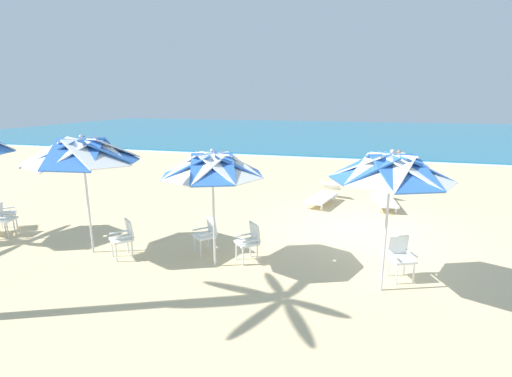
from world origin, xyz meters
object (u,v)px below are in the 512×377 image
plastic_chair_1 (207,233)px  beachgoer_seated (398,161)px  beach_umbrella_1 (212,166)px  beach_umbrella_0 (391,169)px  sun_lounger_0 (383,198)px  plastic_chair_0 (400,255)px  beach_umbrella_2 (83,152)px  plastic_chair_2 (249,240)px  plastic_chair_5 (3,212)px  plastic_chair_6 (2,217)px  sun_lounger_1 (323,195)px  plastic_chair_3 (124,236)px

plastic_chair_1 → beachgoer_seated: bearing=68.5°
beach_umbrella_1 → beach_umbrella_0: bearing=-2.3°
sun_lounger_0 → beach_umbrella_0: bearing=-92.7°
plastic_chair_0 → beach_umbrella_2: 7.13m
beach_umbrella_0 → beach_umbrella_2: beach_umbrella_2 is taller
plastic_chair_2 → plastic_chair_5: 7.16m
plastic_chair_6 → sun_lounger_1: (7.84, 5.45, -0.22)m
beach_umbrella_0 → plastic_chair_0: 1.98m
beach_umbrella_1 → plastic_chair_6: beach_umbrella_1 is taller
sun_lounger_0 → plastic_chair_0: bearing=-89.3°
plastic_chair_5 → beach_umbrella_2: bearing=-11.7°
beach_umbrella_2 → beachgoer_seated: (7.86, 14.02, -2.09)m
beach_umbrella_0 → plastic_chair_6: (-9.53, 0.40, -1.84)m
plastic_chair_1 → beachgoer_seated: size_ratio=0.94×
beach_umbrella_1 → plastic_chair_2: bearing=36.8°
plastic_chair_1 → plastic_chair_0: bearing=-1.9°
plastic_chair_3 → sun_lounger_0: plastic_chair_3 is taller
beach_umbrella_1 → plastic_chair_3: size_ratio=2.96×
plastic_chair_6 → beachgoer_seated: (10.91, 13.69, -0.20)m
plastic_chair_3 → beachgoer_seated: 15.68m
beach_umbrella_0 → sun_lounger_1: (-1.69, 5.84, -2.06)m
beachgoer_seated → plastic_chair_2: bearing=-107.2°
beach_umbrella_2 → plastic_chair_6: bearing=173.7°
plastic_chair_3 → plastic_chair_1: bearing=22.6°
plastic_chair_6 → sun_lounger_0: bearing=30.0°
plastic_chair_5 → beach_umbrella_1: bearing=-5.6°
plastic_chair_3 → plastic_chair_6: bearing=174.9°
beach_umbrella_0 → plastic_chair_5: beach_umbrella_0 is taller
beach_umbrella_1 → plastic_chair_3: bearing=-177.6°
sun_lounger_1 → beachgoer_seated: size_ratio=2.41×
plastic_chair_6 → sun_lounger_0: size_ratio=0.39×
beach_umbrella_0 → beachgoer_seated: size_ratio=2.91×
beach_umbrella_2 → sun_lounger_1: beach_umbrella_2 is taller
beach_umbrella_0 → plastic_chair_6: 9.72m
plastic_chair_2 → plastic_chair_3: size_ratio=1.00×
plastic_chair_0 → beach_umbrella_1: size_ratio=0.34×
beach_umbrella_1 → sun_lounger_1: beach_umbrella_1 is taller
plastic_chair_0 → beach_umbrella_1: 4.18m
beach_umbrella_2 → plastic_chair_6: 3.60m
plastic_chair_0 → plastic_chair_3: 5.98m
beach_umbrella_0 → beach_umbrella_1: 3.43m
plastic_chair_3 → beachgoer_seated: beachgoer_seated is taller
plastic_chair_5 → sun_lounger_0: (10.23, 5.29, -0.22)m
beach_umbrella_0 → plastic_chair_0: size_ratio=3.11×
beach_umbrella_1 → plastic_chair_5: 6.76m
beachgoer_seated → plastic_chair_5: bearing=-130.4°
plastic_chair_1 → beach_umbrella_2: bearing=-165.0°
beach_umbrella_0 → sun_lounger_0: beach_umbrella_0 is taller
plastic_chair_5 → beachgoer_seated: bearing=49.6°
sun_lounger_0 → sun_lounger_1: bearing=-173.5°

